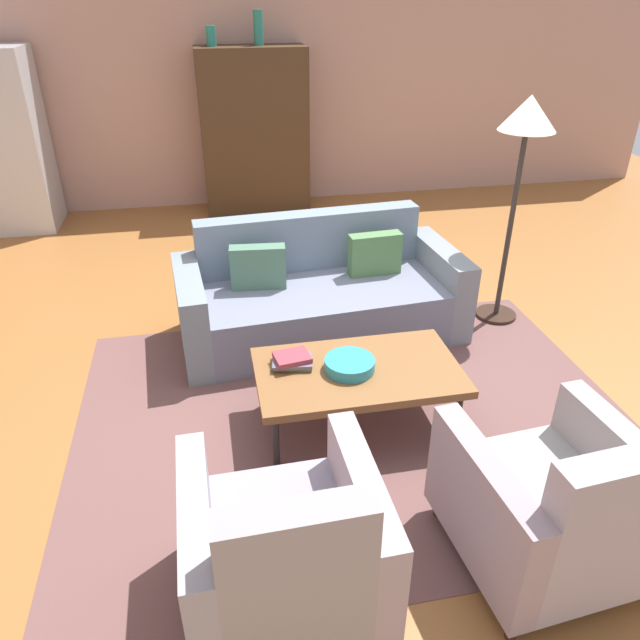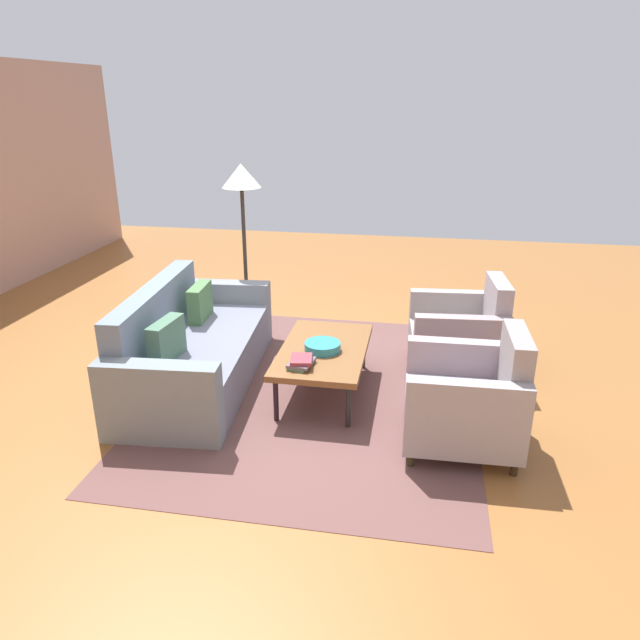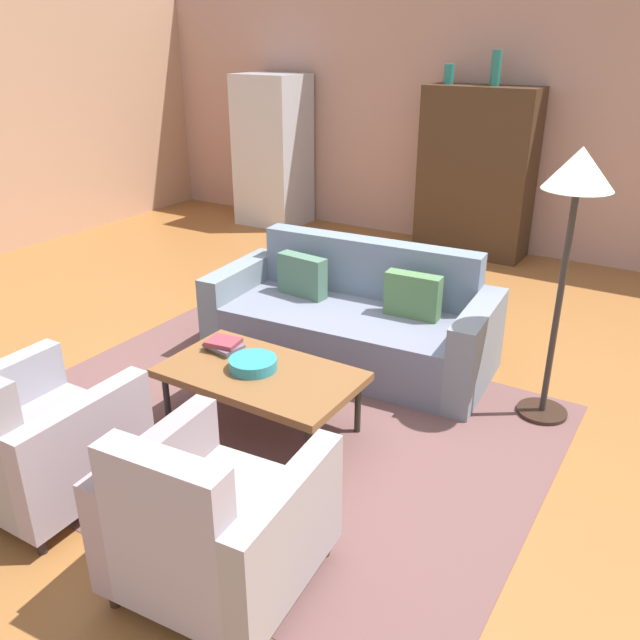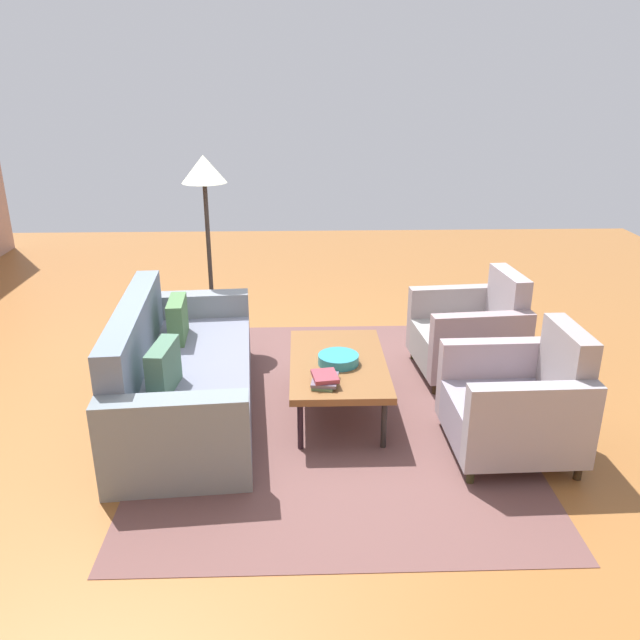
{
  "view_description": "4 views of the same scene",
  "coord_description": "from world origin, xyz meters",
  "px_view_note": "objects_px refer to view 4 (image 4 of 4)",
  "views": [
    {
      "loc": [
        -0.95,
        -3.52,
        2.37
      ],
      "look_at": [
        -0.32,
        -0.33,
        0.54
      ],
      "focal_mm": 33.41,
      "sensor_mm": 36.0,
      "label": 1
    },
    {
      "loc": [
        -4.56,
        -1.48,
        2.37
      ],
      "look_at": [
        0.09,
        -0.65,
        0.55
      ],
      "focal_mm": 33.0,
      "sensor_mm": 36.0,
      "label": 2
    },
    {
      "loc": [
        2.0,
        -3.52,
        2.29
      ],
      "look_at": [
        0.05,
        -0.38,
        0.67
      ],
      "focal_mm": 36.72,
      "sensor_mm": 36.0,
      "label": 3
    },
    {
      "loc": [
        -4.39,
        -0.45,
        2.35
      ],
      "look_at": [
        -0.3,
        -0.59,
        0.78
      ],
      "focal_mm": 35.58,
      "sensor_mm": 36.0,
      "label": 4
    }
  ],
  "objects_px": {
    "coffee_table": "(338,365)",
    "couch": "(177,378)",
    "armchair_left": "(521,405)",
    "fruit_bowl": "(338,359)",
    "book_stack": "(325,379)",
    "floor_lamp": "(205,187)",
    "armchair_right": "(473,335)"
  },
  "relations": [
    {
      "from": "couch",
      "to": "book_stack",
      "type": "distance_m",
      "value": 1.15
    },
    {
      "from": "couch",
      "to": "book_stack",
      "type": "xyz_separation_m",
      "value": [
        -0.37,
        -1.08,
        0.15
      ]
    },
    {
      "from": "coffee_table",
      "to": "book_stack",
      "type": "height_order",
      "value": "book_stack"
    },
    {
      "from": "coffee_table",
      "to": "floor_lamp",
      "type": "distance_m",
      "value": 2.12
    },
    {
      "from": "floor_lamp",
      "to": "armchair_right",
      "type": "bearing_deg",
      "value": -110.55
    },
    {
      "from": "coffee_table",
      "to": "fruit_bowl",
      "type": "relative_size",
      "value": 4.06
    },
    {
      "from": "couch",
      "to": "armchair_left",
      "type": "height_order",
      "value": "armchair_left"
    },
    {
      "from": "armchair_right",
      "to": "couch",
      "type": "bearing_deg",
      "value": 99.74
    },
    {
      "from": "fruit_bowl",
      "to": "armchair_left",
      "type": "bearing_deg",
      "value": -115.09
    },
    {
      "from": "armchair_left",
      "to": "couch",
      "type": "bearing_deg",
      "value": 74.58
    },
    {
      "from": "couch",
      "to": "coffee_table",
      "type": "distance_m",
      "value": 1.19
    },
    {
      "from": "armchair_right",
      "to": "floor_lamp",
      "type": "bearing_deg",
      "value": 64.6
    },
    {
      "from": "fruit_bowl",
      "to": "floor_lamp",
      "type": "relative_size",
      "value": 0.17
    },
    {
      "from": "book_stack",
      "to": "floor_lamp",
      "type": "bearing_deg",
      "value": 28.52
    },
    {
      "from": "couch",
      "to": "armchair_right",
      "type": "bearing_deg",
      "value": 100.2
    },
    {
      "from": "fruit_bowl",
      "to": "book_stack",
      "type": "xyz_separation_m",
      "value": [
        -0.32,
        0.11,
        0.0
      ]
    },
    {
      "from": "armchair_left",
      "to": "book_stack",
      "type": "xyz_separation_m",
      "value": [
        0.23,
        1.28,
        0.1
      ]
    },
    {
      "from": "armchair_left",
      "to": "armchair_right",
      "type": "relative_size",
      "value": 1.0
    },
    {
      "from": "coffee_table",
      "to": "floor_lamp",
      "type": "xyz_separation_m",
      "value": [
        1.46,
        1.1,
        1.07
      ]
    },
    {
      "from": "armchair_left",
      "to": "floor_lamp",
      "type": "xyz_separation_m",
      "value": [
        2.06,
        2.27,
        1.1
      ]
    },
    {
      "from": "coffee_table",
      "to": "armchair_left",
      "type": "height_order",
      "value": "armchair_left"
    },
    {
      "from": "fruit_bowl",
      "to": "floor_lamp",
      "type": "bearing_deg",
      "value": 36.21
    },
    {
      "from": "couch",
      "to": "coffee_table",
      "type": "xyz_separation_m",
      "value": [
        0.01,
        -1.19,
        0.08
      ]
    },
    {
      "from": "coffee_table",
      "to": "armchair_right",
      "type": "height_order",
      "value": "armchair_right"
    },
    {
      "from": "couch",
      "to": "floor_lamp",
      "type": "height_order",
      "value": "floor_lamp"
    },
    {
      "from": "coffee_table",
      "to": "book_stack",
      "type": "relative_size",
      "value": 4.55
    },
    {
      "from": "armchair_left",
      "to": "book_stack",
      "type": "bearing_deg",
      "value": 78.7
    },
    {
      "from": "coffee_table",
      "to": "armchair_left",
      "type": "relative_size",
      "value": 1.36
    },
    {
      "from": "coffee_table",
      "to": "couch",
      "type": "bearing_deg",
      "value": 90.32
    },
    {
      "from": "armchair_left",
      "to": "fruit_bowl",
      "type": "height_order",
      "value": "armchair_left"
    },
    {
      "from": "armchair_left",
      "to": "book_stack",
      "type": "height_order",
      "value": "armchair_left"
    },
    {
      "from": "coffee_table",
      "to": "armchair_left",
      "type": "xyz_separation_m",
      "value": [
        -0.6,
        -1.17,
        -0.03
      ]
    }
  ]
}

